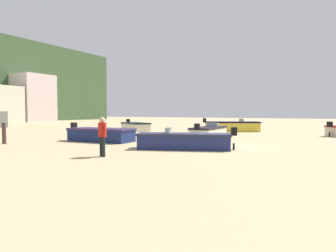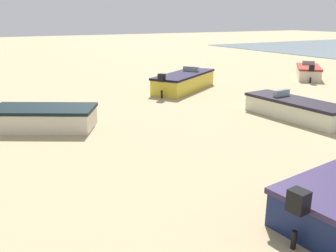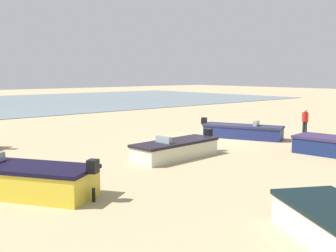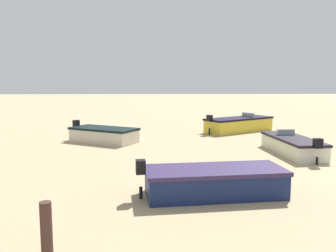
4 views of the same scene
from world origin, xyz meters
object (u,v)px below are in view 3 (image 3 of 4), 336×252
object	(u,v)px
boat_cream_3	(176,149)
beach_walker_foreground	(305,120)
boat_yellow_1	(17,179)
boat_navy_0	(242,131)

from	to	relation	value
boat_cream_3	beach_walker_foreground	size ratio (longest dim) A/B	2.86
boat_yellow_1	beach_walker_foreground	distance (m)	17.93
boat_cream_3	boat_yellow_1	bearing A→B (deg)	92.12
boat_navy_0	boat_cream_3	distance (m)	6.81
boat_cream_3	boat_navy_0	bearing A→B (deg)	-81.00
boat_yellow_1	boat_navy_0	bearing A→B (deg)	-22.90
boat_navy_0	beach_walker_foreground	xyz separation A→B (m)	(-3.89, 1.71, 0.55)
boat_navy_0	boat_cream_3	xyz separation A→B (m)	(6.64, 1.54, -0.00)
boat_yellow_1	boat_cream_3	distance (m)	7.44
beach_walker_foreground	boat_cream_3	bearing A→B (deg)	109.00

